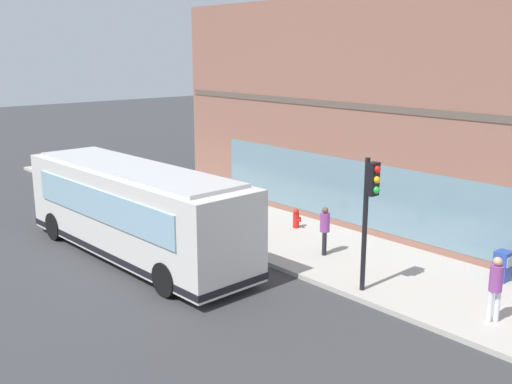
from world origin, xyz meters
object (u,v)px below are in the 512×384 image
object	(u,v)px
fire_hydrant	(296,218)
pedestrian_near_hydrant	(166,186)
traffic_light_near_corner	(370,200)
city_bus_nearside	(134,211)
pedestrian_by_light_pole	(495,285)
pedestrian_walking_along_curb	(325,227)
newspaper_vending_box	(502,266)

from	to	relation	value
fire_hydrant	pedestrian_near_hydrant	xyz separation A→B (m)	(-2.07, 5.74, 0.59)
traffic_light_near_corner	fire_hydrant	bearing A→B (deg)	63.01
city_bus_nearside	pedestrian_near_hydrant	distance (m)	5.76
fire_hydrant	pedestrian_by_light_pole	distance (m)	9.12
traffic_light_near_corner	pedestrian_near_hydrant	bearing A→B (deg)	86.09
city_bus_nearside	pedestrian_walking_along_curb	bearing A→B (deg)	-43.15
pedestrian_near_hydrant	pedestrian_by_light_pole	world-z (taller)	pedestrian_by_light_pole
newspaper_vending_box	city_bus_nearside	bearing A→B (deg)	126.08
city_bus_nearside	traffic_light_near_corner	world-z (taller)	traffic_light_near_corner
city_bus_nearside	traffic_light_near_corner	xyz separation A→B (m)	(3.15, -7.13, 1.22)
city_bus_nearside	pedestrian_walking_along_curb	world-z (taller)	city_bus_nearside
traffic_light_near_corner	newspaper_vending_box	bearing A→B (deg)	-30.67
city_bus_nearside	newspaper_vending_box	distance (m)	11.49
city_bus_nearside	newspaper_vending_box	world-z (taller)	city_bus_nearside
pedestrian_walking_along_curb	pedestrian_by_light_pole	size ratio (longest dim) A/B	0.95
traffic_light_near_corner	city_bus_nearside	bearing A→B (deg)	113.86
city_bus_nearside	fire_hydrant	distance (m)	6.28
city_bus_nearside	pedestrian_walking_along_curb	xyz separation A→B (m)	(4.56, -4.28, -0.48)
city_bus_nearside	traffic_light_near_corner	bearing A→B (deg)	-66.14
pedestrian_walking_along_curb	pedestrian_by_light_pole	distance (m)	6.17
city_bus_nearside	pedestrian_near_hydrant	xyz separation A→B (m)	(3.93, 4.20, -0.45)
traffic_light_near_corner	pedestrian_near_hydrant	distance (m)	11.47
fire_hydrant	pedestrian_by_light_pole	world-z (taller)	pedestrian_by_light_pole
traffic_light_near_corner	pedestrian_walking_along_curb	xyz separation A→B (m)	(1.41, 2.85, -1.71)
fire_hydrant	pedestrian_by_light_pole	size ratio (longest dim) A/B	0.44
fire_hydrant	pedestrian_walking_along_curb	world-z (taller)	pedestrian_walking_along_curb
fire_hydrant	pedestrian_by_light_pole	xyz separation A→B (m)	(-2.01, -8.87, 0.61)
pedestrian_near_hydrant	fire_hydrant	bearing A→B (deg)	-70.17
traffic_light_near_corner	pedestrian_by_light_pole	world-z (taller)	traffic_light_near_corner
pedestrian_by_light_pole	newspaper_vending_box	distance (m)	3.04
pedestrian_walking_along_curb	city_bus_nearside	bearing A→B (deg)	136.85
pedestrian_by_light_pole	city_bus_nearside	bearing A→B (deg)	110.94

